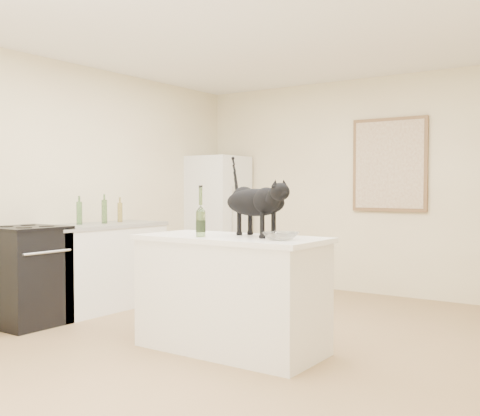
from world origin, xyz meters
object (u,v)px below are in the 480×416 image
fridge (217,220)px  glass_bowl (281,236)px  stove (27,277)px  black_cat (255,206)px  wine_bottle (201,214)px

fridge → glass_bowl: 3.65m
stove → fridge: size_ratio=0.53×
glass_bowl → black_cat: bearing=154.3°
fridge → wine_bottle: (1.89, -2.73, 0.22)m
stove → fridge: bearing=90.0°
fridge → glass_bowl: fridge is taller
black_cat → fridge: bearing=156.8°
stove → glass_bowl: size_ratio=3.75×
black_cat → glass_bowl: black_cat is taller
glass_bowl → fridge: bearing=134.1°
stove → fridge: fridge is taller
fridge → wine_bottle: bearing=-55.3°
fridge → stove: bearing=-90.0°
black_cat → wine_bottle: bearing=-116.4°
wine_bottle → glass_bowl: (0.65, 0.11, -0.14)m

